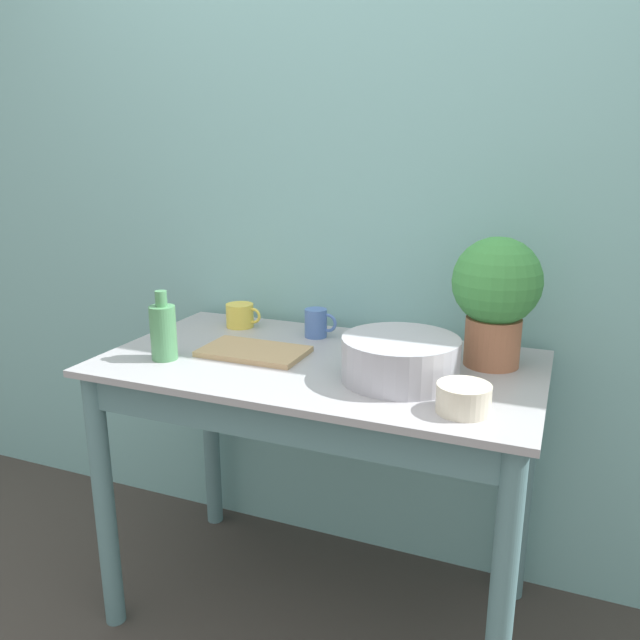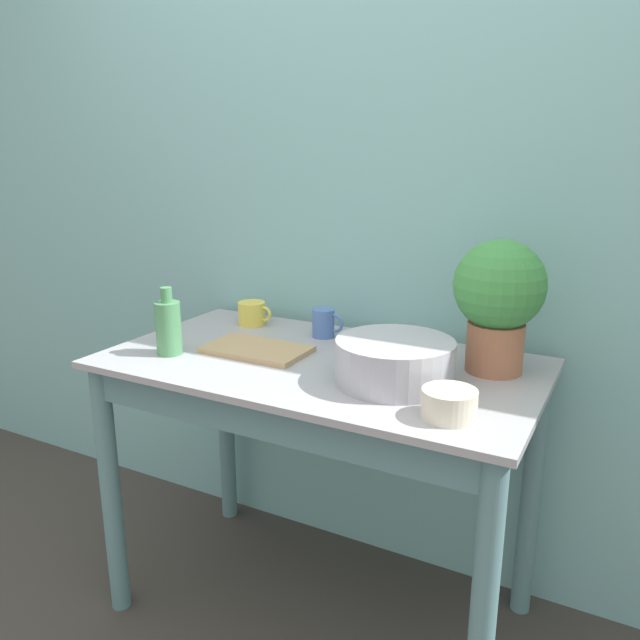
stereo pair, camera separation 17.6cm
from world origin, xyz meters
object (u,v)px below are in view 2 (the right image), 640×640
at_px(bottle_tall, 168,327).
at_px(mug_yellow, 252,313).
at_px(tray_board, 257,349).
at_px(potted_plant, 499,297).
at_px(bowl_small_cream, 449,404).
at_px(mug_blue, 324,323).
at_px(bowl_wash_large, 395,362).

bearing_deg(bottle_tall, mug_yellow, 84.41).
bearing_deg(tray_board, bottle_tall, -147.89).
distance_m(potted_plant, bowl_small_cream, 0.40).
height_order(bottle_tall, mug_blue, bottle_tall).
distance_m(potted_plant, bottle_tall, 0.94).
xyz_separation_m(bottle_tall, mug_blue, (0.32, 0.37, -0.04)).
xyz_separation_m(bottle_tall, mug_yellow, (0.04, 0.38, -0.04)).
height_order(mug_yellow, bowl_small_cream, mug_yellow).
distance_m(potted_plant, mug_yellow, 0.86).
bearing_deg(mug_blue, bowl_wash_large, -38.16).
bearing_deg(mug_yellow, bowl_wash_large, -24.33).
relative_size(bottle_tall, mug_yellow, 1.60).
bearing_deg(bottle_tall, mug_blue, 48.71).
bearing_deg(potted_plant, mug_blue, 173.35).
distance_m(bottle_tall, bowl_small_cream, 0.87).
distance_m(mug_blue, tray_board, 0.26).
height_order(bowl_wash_large, bottle_tall, bottle_tall).
bearing_deg(mug_yellow, mug_blue, -2.47).
bearing_deg(tray_board, bowl_wash_large, -5.46).
relative_size(potted_plant, mug_blue, 3.36).
distance_m(bowl_wash_large, tray_board, 0.46).
relative_size(mug_yellow, tray_board, 0.41).
distance_m(bowl_wash_large, bowl_small_cream, 0.24).
bearing_deg(potted_plant, bowl_wash_large, -134.50).
distance_m(mug_blue, mug_yellow, 0.29).
xyz_separation_m(bowl_small_cream, tray_board, (-0.65, 0.19, -0.03)).
distance_m(bottle_tall, tray_board, 0.27).
height_order(bottle_tall, bowl_small_cream, bottle_tall).
height_order(mug_blue, tray_board, mug_blue).
relative_size(bowl_small_cream, tray_board, 0.41).
bearing_deg(bowl_wash_large, bottle_tall, -172.16).
bearing_deg(bottle_tall, bowl_small_cream, -3.69).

